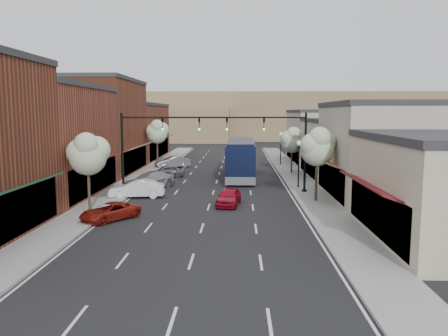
# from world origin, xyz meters

# --- Properties ---
(ground) EXTENTS (160.00, 160.00, 0.00)m
(ground) POSITION_xyz_m (0.00, 0.00, 0.00)
(ground) COLOR black
(ground) RESTS_ON ground
(sidewalk_left) EXTENTS (2.80, 73.00, 0.15)m
(sidewalk_left) POSITION_xyz_m (-8.40, 18.50, 0.07)
(sidewalk_left) COLOR gray
(sidewalk_left) RESTS_ON ground
(sidewalk_right) EXTENTS (2.80, 73.00, 0.15)m
(sidewalk_right) POSITION_xyz_m (8.40, 18.50, 0.07)
(sidewalk_right) COLOR gray
(sidewalk_right) RESTS_ON ground
(curb_left) EXTENTS (0.25, 73.00, 0.17)m
(curb_left) POSITION_xyz_m (-7.00, 18.50, 0.07)
(curb_left) COLOR gray
(curb_left) RESTS_ON ground
(curb_right) EXTENTS (0.25, 73.00, 0.17)m
(curb_right) POSITION_xyz_m (7.00, 18.50, 0.07)
(curb_right) COLOR gray
(curb_right) RESTS_ON ground
(bldg_left_midnear) EXTENTS (10.14, 14.10, 9.40)m
(bldg_left_midnear) POSITION_xyz_m (-14.23, 6.00, 4.66)
(bldg_left_midnear) COLOR brown
(bldg_left_midnear) RESTS_ON ground
(bldg_left_midfar) EXTENTS (10.14, 14.10, 10.90)m
(bldg_left_midfar) POSITION_xyz_m (-14.24, 20.00, 5.40)
(bldg_left_midfar) COLOR brown
(bldg_left_midfar) RESTS_ON ground
(bldg_left_far) EXTENTS (10.14, 18.10, 8.40)m
(bldg_left_far) POSITION_xyz_m (-14.22, 36.00, 4.16)
(bldg_left_far) COLOR brown
(bldg_left_far) RESTS_ON ground
(bldg_right_near) EXTENTS (9.14, 12.10, 5.90)m
(bldg_right_near) POSITION_xyz_m (13.69, -6.00, 2.92)
(bldg_right_near) COLOR #C1B399
(bldg_right_near) RESTS_ON ground
(bldg_right_midnear) EXTENTS (9.14, 12.10, 7.90)m
(bldg_right_midnear) POSITION_xyz_m (13.72, 6.00, 3.91)
(bldg_right_midnear) COLOR #AEA595
(bldg_right_midnear) RESTS_ON ground
(bldg_right_midfar) EXTENTS (9.14, 12.10, 6.40)m
(bldg_right_midfar) POSITION_xyz_m (13.70, 18.00, 3.17)
(bldg_right_midfar) COLOR #C1B399
(bldg_right_midfar) RESTS_ON ground
(bldg_right_far) EXTENTS (9.14, 16.10, 7.40)m
(bldg_right_far) POSITION_xyz_m (13.71, 32.00, 3.66)
(bldg_right_far) COLOR #AEA595
(bldg_right_far) RESTS_ON ground
(hill_far) EXTENTS (120.00, 30.00, 12.00)m
(hill_far) POSITION_xyz_m (0.00, 90.00, 6.00)
(hill_far) COLOR #7A6647
(hill_far) RESTS_ON ground
(hill_near) EXTENTS (50.00, 20.00, 8.00)m
(hill_near) POSITION_xyz_m (-25.00, 78.00, 4.00)
(hill_near) COLOR #7A6647
(hill_near) RESTS_ON ground
(signal_mast_right) EXTENTS (8.22, 0.46, 7.00)m
(signal_mast_right) POSITION_xyz_m (5.62, 8.00, 4.62)
(signal_mast_right) COLOR black
(signal_mast_right) RESTS_ON ground
(signal_mast_left) EXTENTS (8.22, 0.46, 7.00)m
(signal_mast_left) POSITION_xyz_m (-5.62, 8.00, 4.62)
(signal_mast_left) COLOR black
(signal_mast_left) RESTS_ON ground
(tree_right_near) EXTENTS (2.85, 2.65, 5.95)m
(tree_right_near) POSITION_xyz_m (8.35, 3.94, 4.45)
(tree_right_near) COLOR #47382B
(tree_right_near) RESTS_ON ground
(tree_right_far) EXTENTS (2.85, 2.65, 5.43)m
(tree_right_far) POSITION_xyz_m (8.35, 19.94, 3.99)
(tree_right_far) COLOR #47382B
(tree_right_far) RESTS_ON ground
(tree_left_near) EXTENTS (2.85, 2.65, 5.69)m
(tree_left_near) POSITION_xyz_m (-8.25, -0.06, 4.22)
(tree_left_near) COLOR #47382B
(tree_left_near) RESTS_ON ground
(tree_left_far) EXTENTS (2.85, 2.65, 6.13)m
(tree_left_far) POSITION_xyz_m (-8.25, 25.94, 4.60)
(tree_left_far) COLOR #47382B
(tree_left_far) RESTS_ON ground
(lamp_post_near) EXTENTS (0.44, 0.44, 4.44)m
(lamp_post_near) POSITION_xyz_m (7.80, 10.50, 3.01)
(lamp_post_near) COLOR black
(lamp_post_near) RESTS_ON ground
(lamp_post_far) EXTENTS (0.44, 0.44, 4.44)m
(lamp_post_far) POSITION_xyz_m (7.80, 28.00, 3.01)
(lamp_post_far) COLOR black
(lamp_post_far) RESTS_ON ground
(coach_bus) EXTENTS (3.04, 13.30, 4.06)m
(coach_bus) POSITION_xyz_m (2.44, 17.25, 2.10)
(coach_bus) COLOR black
(coach_bus) RESTS_ON ground
(red_hatchback) EXTENTS (2.09, 4.10, 1.34)m
(red_hatchback) POSITION_xyz_m (1.50, 2.69, 0.67)
(red_hatchback) COLOR maroon
(red_hatchback) RESTS_ON ground
(parked_car_a) EXTENTS (3.99, 4.39, 1.14)m
(parked_car_a) POSITION_xyz_m (-6.20, -2.19, 0.57)
(parked_car_a) COLOR maroon
(parked_car_a) RESTS_ON ground
(parked_car_b) EXTENTS (4.69, 2.14, 1.49)m
(parked_car_b) POSITION_xyz_m (-6.20, 5.49, 0.75)
(parked_car_b) COLOR silver
(parked_car_b) RESTS_ON ground
(parked_car_c) EXTENTS (4.96, 5.22, 1.49)m
(parked_car_c) POSITION_xyz_m (-6.08, 9.99, 0.74)
(parked_car_c) COLOR #9B9A9F
(parked_car_c) RESTS_ON ground
(parked_car_d) EXTENTS (4.23, 2.96, 1.34)m
(parked_car_d) POSITION_xyz_m (-5.64, 16.78, 0.67)
(parked_car_d) COLOR #585A5F
(parked_car_d) RESTS_ON ground
(parked_car_e) EXTENTS (4.62, 3.42, 1.45)m
(parked_car_e) POSITION_xyz_m (-6.20, 25.19, 0.73)
(parked_car_e) COLOR gray
(parked_car_e) RESTS_ON ground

